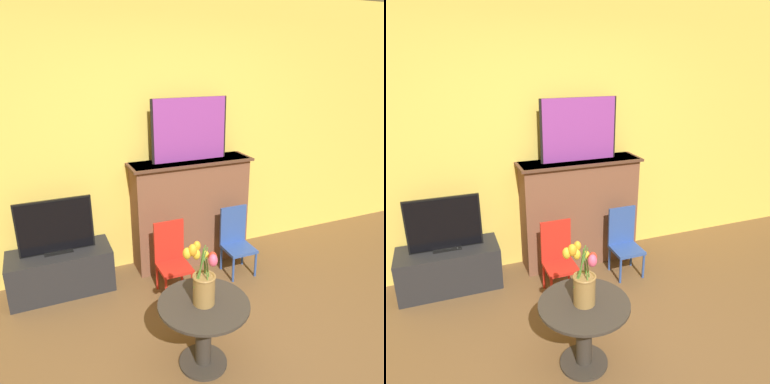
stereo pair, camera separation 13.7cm
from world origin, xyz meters
The scene contains 9 objects.
wall_back centered at (0.00, 2.13, 1.35)m, with size 8.00×0.06×2.70m.
fireplace_mantel centered at (0.26, 1.94, 0.58)m, with size 1.27×0.36×1.13m.
painting centered at (0.26, 1.94, 1.43)m, with size 0.79×0.03×0.62m.
tv_stand centered at (-1.08, 1.87, 0.21)m, with size 0.93×0.41×0.41m.
tv_monitor centered at (-1.08, 1.88, 0.66)m, with size 0.66×0.12×0.51m.
chair_red centered at (-0.12, 1.47, 0.36)m, with size 0.29×0.29×0.69m.
chair_blue centered at (0.60, 1.55, 0.36)m, with size 0.29×0.29×0.69m.
side_table centered at (-0.24, 0.52, 0.34)m, with size 0.64×0.64×0.52m.
vase_tulips centered at (-0.25, 0.52, 0.70)m, with size 0.23×0.22×0.48m.
Camera 1 is at (-1.16, -1.42, 2.10)m, focal length 35.00 mm.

